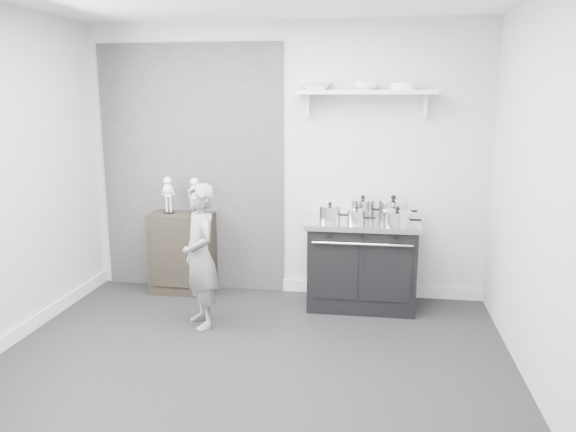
{
  "coord_description": "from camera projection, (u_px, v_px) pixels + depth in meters",
  "views": [
    {
      "loc": [
        0.89,
        -3.71,
        1.98
      ],
      "look_at": [
        0.18,
        0.95,
        0.97
      ],
      "focal_mm": 35.0,
      "sensor_mm": 36.0,
      "label": 1
    }
  ],
  "objects": [
    {
      "name": "skeleton_torso",
      "position": [
        195.0,
        193.0,
        5.6
      ],
      "size": [
        0.12,
        0.08,
        0.42
      ],
      "primitive_type": null,
      "color": "silver",
      "rests_on": "side_cabinet"
    },
    {
      "name": "pot_back_right",
      "position": [
        393.0,
        209.0,
        5.29
      ],
      "size": [
        0.37,
        0.28,
        0.23
      ],
      "color": "silver",
      "rests_on": "stove"
    },
    {
      "name": "pot_front_center",
      "position": [
        357.0,
        217.0,
        5.12
      ],
      "size": [
        0.26,
        0.17,
        0.16
      ],
      "color": "silver",
      "rests_on": "stove"
    },
    {
      "name": "child",
      "position": [
        200.0,
        256.0,
        4.84
      ],
      "size": [
        0.51,
        0.55,
        1.26
      ],
      "primitive_type": "imported",
      "rotation": [
        0.0,
        0.0,
        -0.96
      ],
      "color": "slate",
      "rests_on": "ground"
    },
    {
      "name": "room_shell",
      "position": [
        234.0,
        146.0,
        3.95
      ],
      "size": [
        4.02,
        3.62,
        2.71
      ],
      "color": "#B4B4B2",
      "rests_on": "ground"
    },
    {
      "name": "skeleton_full",
      "position": [
        168.0,
        192.0,
        5.64
      ],
      "size": [
        0.12,
        0.08,
        0.43
      ],
      "primitive_type": null,
      "color": "silver",
      "rests_on": "side_cabinet"
    },
    {
      "name": "bowl_small",
      "position": [
        366.0,
        86.0,
        5.2
      ],
      "size": [
        0.23,
        0.23,
        0.07
      ],
      "primitive_type": "imported",
      "color": "white",
      "rests_on": "wall_shelf"
    },
    {
      "name": "side_cabinet",
      "position": [
        183.0,
        253.0,
        5.76
      ],
      "size": [
        0.63,
        0.37,
        0.82
      ],
      "primitive_type": "cube",
      "color": "black",
      "rests_on": "ground"
    },
    {
      "name": "ground",
      "position": [
        245.0,
        371.0,
        4.13
      ],
      "size": [
        4.0,
        4.0,
        0.0
      ],
      "primitive_type": "plane",
      "color": "black",
      "rests_on": "ground"
    },
    {
      "name": "bowl_large",
      "position": [
        316.0,
        86.0,
        5.27
      ],
      "size": [
        0.3,
        0.3,
        0.07
      ],
      "primitive_type": "imported",
      "color": "white",
      "rests_on": "wall_shelf"
    },
    {
      "name": "pot_front_right",
      "position": [
        397.0,
        218.0,
        5.01
      ],
      "size": [
        0.34,
        0.25,
        0.18
      ],
      "color": "silver",
      "rests_on": "stove"
    },
    {
      "name": "stove",
      "position": [
        362.0,
        263.0,
        5.35
      ],
      "size": [
        1.05,
        0.66,
        0.84
      ],
      "color": "black",
      "rests_on": "ground"
    },
    {
      "name": "plate_stack",
      "position": [
        403.0,
        87.0,
        5.15
      ],
      "size": [
        0.24,
        0.24,
        0.06
      ],
      "primitive_type": "cylinder",
      "color": "white",
      "rests_on": "wall_shelf"
    },
    {
      "name": "pot_front_left",
      "position": [
        330.0,
        214.0,
        5.18
      ],
      "size": [
        0.29,
        0.2,
        0.19
      ],
      "color": "silver",
      "rests_on": "stove"
    },
    {
      "name": "pot_back_left",
      "position": [
        363.0,
        208.0,
        5.37
      ],
      "size": [
        0.33,
        0.24,
        0.22
      ],
      "color": "silver",
      "rests_on": "stove"
    },
    {
      "name": "wall_shelf",
      "position": [
        366.0,
        93.0,
        5.22
      ],
      "size": [
        1.3,
        0.26,
        0.24
      ],
      "color": "silver",
      "rests_on": "room_shell"
    }
  ]
}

